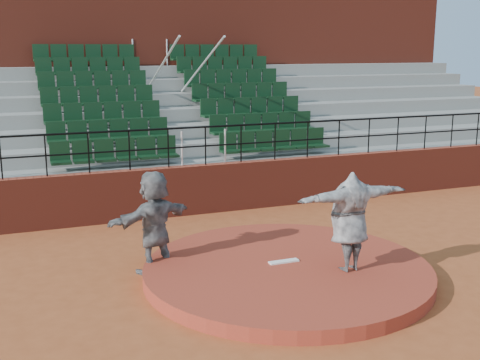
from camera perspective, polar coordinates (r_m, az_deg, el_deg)
ground at (r=11.75m, az=4.47°, el=-9.16°), size 90.00×90.00×0.00m
pitchers_mound at (r=11.71m, az=4.48°, el=-8.59°), size 5.50×5.50×0.25m
pitching_rubber at (r=11.78m, az=4.18°, el=-7.71°), size 0.60×0.15×0.03m
boundary_wall at (r=16.00m, az=-3.24°, el=-0.82°), size 24.00×0.30×1.30m
wall_railing at (r=15.74m, az=-3.30°, el=4.07°), size 24.04×0.05×1.03m
seating_deck at (r=19.30m, az=-6.63°, el=3.80°), size 24.00×5.97×4.63m
press_box_facade at (r=22.94m, az=-9.32°, el=10.38°), size 24.00×3.00×7.10m
pitcher at (r=11.28m, az=10.35°, el=-3.88°), size 2.34×0.76×1.88m
fielder at (r=11.83m, az=-8.11°, el=-3.91°), size 1.96×1.31×2.02m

